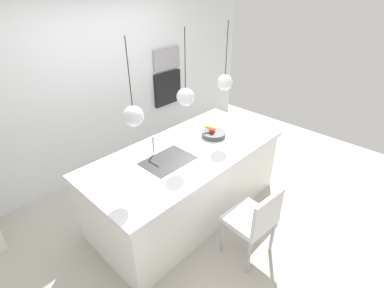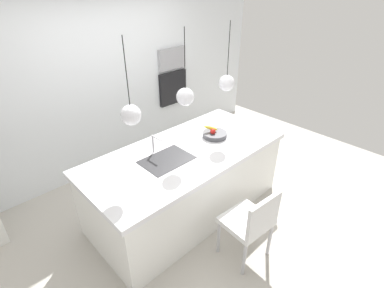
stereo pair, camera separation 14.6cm
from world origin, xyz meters
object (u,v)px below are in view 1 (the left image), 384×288
Objects in this scene: microwave at (166,59)px; chair_near at (255,219)px; oven at (167,88)px; fruit_bowl at (213,133)px.

microwave is 0.62× the size of chair_near.
chair_near is at bearing -114.65° from oven.
fruit_bowl is at bearing -112.44° from oven.
oven is at bearing 67.56° from fruit_bowl.
microwave is 0.96× the size of oven.
microwave is at bearing 65.35° from chair_near.
oven is (0.00, 0.00, -0.50)m from microwave.
fruit_bowl reaches higher than chair_near.
chair_near is (-0.54, -1.02, -0.41)m from fruit_bowl.
fruit_bowl is at bearing 62.08° from chair_near.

